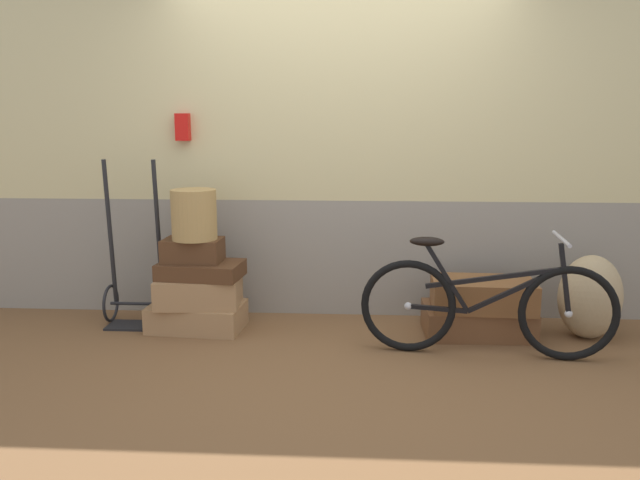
% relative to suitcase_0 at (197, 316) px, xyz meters
% --- Properties ---
extents(ground, '(9.65, 5.20, 0.06)m').
position_rel_suitcase_0_xyz_m(ground, '(1.03, -0.35, -0.12)').
color(ground, brown).
extents(station_building, '(7.65, 0.74, 2.84)m').
position_rel_suitcase_0_xyz_m(station_building, '(1.04, 0.50, 1.33)').
color(station_building, gray).
rests_on(station_building, ground).
extents(suitcase_0, '(0.70, 0.46, 0.19)m').
position_rel_suitcase_0_xyz_m(suitcase_0, '(0.00, 0.00, 0.00)').
color(suitcase_0, '#9E754C').
rests_on(suitcase_0, ground).
extents(suitcase_1, '(0.60, 0.40, 0.20)m').
position_rel_suitcase_0_xyz_m(suitcase_1, '(0.03, -0.02, 0.19)').
color(suitcase_1, '#9E754C').
rests_on(suitcase_1, suitcase_0).
extents(suitcase_2, '(0.61, 0.41, 0.11)m').
position_rel_suitcase_0_xyz_m(suitcase_2, '(0.04, -0.01, 0.35)').
color(suitcase_2, '#4C2D19').
rests_on(suitcase_2, suitcase_1).
extents(suitcase_3, '(0.42, 0.28, 0.17)m').
position_rel_suitcase_0_xyz_m(suitcase_3, '(-0.01, 0.00, 0.49)').
color(suitcase_3, '#4C2D19').
rests_on(suitcase_3, suitcase_2).
extents(suitcase_4, '(0.76, 0.46, 0.20)m').
position_rel_suitcase_0_xyz_m(suitcase_4, '(2.02, 0.01, 0.01)').
color(suitcase_4, brown).
rests_on(suitcase_4, ground).
extents(suitcase_5, '(0.71, 0.43, 0.21)m').
position_rel_suitcase_0_xyz_m(suitcase_5, '(2.04, -0.03, 0.21)').
color(suitcase_5, brown).
rests_on(suitcase_5, suitcase_4).
extents(wicker_basket, '(0.32, 0.32, 0.35)m').
position_rel_suitcase_0_xyz_m(wicker_basket, '(0.01, -0.01, 0.75)').
color(wicker_basket, '#A8844C').
rests_on(wicker_basket, suitcase_3).
extents(luggage_trolley, '(0.44, 0.36, 1.22)m').
position_rel_suitcase_0_xyz_m(luggage_trolley, '(-0.48, 0.11, 0.19)').
color(luggage_trolley, black).
rests_on(luggage_trolley, ground).
extents(burlap_sack, '(0.43, 0.37, 0.59)m').
position_rel_suitcase_0_xyz_m(burlap_sack, '(2.77, -0.02, 0.20)').
color(burlap_sack, tan).
rests_on(burlap_sack, ground).
extents(bicycle, '(1.61, 0.46, 0.80)m').
position_rel_suitcase_0_xyz_m(bicycle, '(1.98, -0.41, 0.24)').
color(bicycle, black).
rests_on(bicycle, ground).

